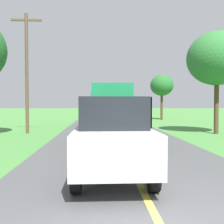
{
  "coord_description": "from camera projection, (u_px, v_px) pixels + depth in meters",
  "views": [
    {
      "loc": [
        -0.89,
        -3.78,
        1.85
      ],
      "look_at": [
        -0.16,
        10.17,
        1.4
      ],
      "focal_mm": 41.88,
      "sensor_mm": 36.0,
      "label": 1
    }
  ],
  "objects": [
    {
      "name": "centre_line",
      "position": [
        159.0,
        222.0,
        3.88
      ],
      "size": [
        0.14,
        108.0,
        0.01
      ],
      "primitive_type": "cube",
      "color": "#E0D64C",
      "rests_on": "road_surface"
    },
    {
      "name": "banana_truck_near",
      "position": [
        113.0,
        111.0,
        12.71
      ],
      "size": [
        2.38,
        5.82,
        2.8
      ],
      "color": "#2D2D30",
      "rests_on": "road_surface"
    },
    {
      "name": "banana_truck_far",
      "position": [
        103.0,
        108.0,
        21.98
      ],
      "size": [
        2.38,
        5.82,
        2.8
      ],
      "color": "#2D2D30",
      "rests_on": "road_surface"
    },
    {
      "name": "utility_pole_roadside",
      "position": [
        27.0,
        69.0,
        16.13
      ],
      "size": [
        1.85,
        0.2,
        7.39
      ],
      "color": "brown",
      "rests_on": "ground"
    },
    {
      "name": "roadside_tree_near_left",
      "position": [
        162.0,
        86.0,
        29.85
      ],
      "size": [
        2.63,
        2.63,
        5.12
      ],
      "color": "#4C3823",
      "rests_on": "ground"
    },
    {
      "name": "roadside_tree_far_left",
      "position": [
        217.0,
        59.0,
        15.87
      ],
      "size": [
        3.62,
        3.62,
        6.23
      ],
      "color": "#4C3823",
      "rests_on": "ground"
    },
    {
      "name": "following_car",
      "position": [
        112.0,
        135.0,
        6.39
      ],
      "size": [
        1.74,
        4.1,
        1.92
      ],
      "color": "#B7BABF",
      "rests_on": "road_surface"
    }
  ]
}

